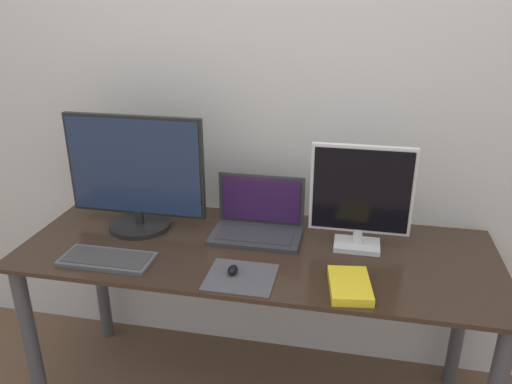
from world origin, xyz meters
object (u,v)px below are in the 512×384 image
object	(u,v)px
monitor_right	(361,196)
keyboard	(107,259)
book	(350,286)
monitor_left	(136,176)
laptop	(258,220)
mouse	(233,270)

from	to	relation	value
monitor_right	keyboard	xyz separation A→B (m)	(-0.92, -0.30, -0.21)
monitor_right	keyboard	size ratio (longest dim) A/B	1.20
keyboard	book	distance (m)	0.90
monitor_left	laptop	distance (m)	0.54
laptop	keyboard	xyz separation A→B (m)	(-0.51, -0.34, -0.05)
laptop	book	size ratio (longest dim) A/B	1.61
monitor_right	keyboard	world-z (taller)	monitor_right
book	keyboard	bearing A→B (deg)	179.35
laptop	monitor_right	bearing A→B (deg)	-6.18
laptop	monitor_left	bearing A→B (deg)	-175.01
laptop	book	world-z (taller)	laptop
monitor_left	mouse	xyz separation A→B (m)	(0.48, -0.30, -0.22)
laptop	book	distance (m)	0.53
mouse	monitor_left	bearing A→B (deg)	148.32
monitor_right	laptop	xyz separation A→B (m)	(-0.41, 0.04, -0.16)
mouse	book	size ratio (longest dim) A/B	0.25
monitor_left	mouse	world-z (taller)	monitor_left
mouse	monitor_right	bearing A→B (deg)	34.66
mouse	book	distance (m)	0.41
keyboard	book	world-z (taller)	book
book	monitor_left	bearing A→B (deg)	160.88
laptop	book	bearing A→B (deg)	-42.39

